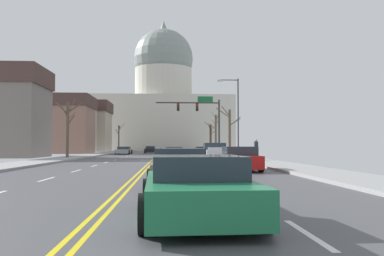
{
  "coord_description": "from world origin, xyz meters",
  "views": [
    {
      "loc": [
        1.35,
        -35.53,
        1.38
      ],
      "look_at": [
        4.96,
        26.9,
        3.95
      ],
      "focal_mm": 38.14,
      "sensor_mm": 36.0,
      "label": 1
    }
  ],
  "objects_px": {
    "sedan_near_00": "(202,152)",
    "sedan_near_01": "(174,153)",
    "signal_gantry": "(202,113)",
    "street_lamp_right": "(235,111)",
    "sedan_near_06": "(197,189)",
    "bicycle_parked": "(253,156)",
    "sedan_near_03": "(172,157)",
    "sedan_oncoming_00": "(124,151)",
    "pedestrian_00": "(256,148)",
    "pickup_truck_near_02": "(215,153)",
    "sedan_near_05": "(179,168)",
    "sedan_oncoming_01": "(150,150)",
    "sedan_near_04": "(239,159)"
  },
  "relations": [
    {
      "from": "sedan_near_05",
      "to": "bicycle_parked",
      "type": "bearing_deg",
      "value": 70.6
    },
    {
      "from": "street_lamp_right",
      "to": "pedestrian_00",
      "type": "bearing_deg",
      "value": -84.33
    },
    {
      "from": "sedan_near_01",
      "to": "sedan_oncoming_01",
      "type": "xyz_separation_m",
      "value": [
        -3.54,
        28.33,
        -0.0
      ]
    },
    {
      "from": "sedan_near_03",
      "to": "pedestrian_00",
      "type": "relative_size",
      "value": 2.51
    },
    {
      "from": "sedan_near_00",
      "to": "sedan_near_01",
      "type": "relative_size",
      "value": 1.04
    },
    {
      "from": "sedan_oncoming_01",
      "to": "bicycle_parked",
      "type": "bearing_deg",
      "value": -74.89
    },
    {
      "from": "sedan_near_01",
      "to": "sedan_near_00",
      "type": "bearing_deg",
      "value": 61.3
    },
    {
      "from": "sedan_near_00",
      "to": "sedan_oncoming_01",
      "type": "distance_m",
      "value": 23.22
    },
    {
      "from": "pedestrian_00",
      "to": "bicycle_parked",
      "type": "distance_m",
      "value": 1.15
    },
    {
      "from": "signal_gantry",
      "to": "sedan_oncoming_00",
      "type": "xyz_separation_m",
      "value": [
        -10.61,
        9.85,
        -4.74
      ]
    },
    {
      "from": "sedan_near_03",
      "to": "sedan_near_00",
      "type": "bearing_deg",
      "value": 78.72
    },
    {
      "from": "pickup_truck_near_02",
      "to": "bicycle_parked",
      "type": "distance_m",
      "value": 3.81
    },
    {
      "from": "pickup_truck_near_02",
      "to": "sedan_near_06",
      "type": "bearing_deg",
      "value": -97.3
    },
    {
      "from": "sedan_near_06",
      "to": "bicycle_parked",
      "type": "distance_m",
      "value": 25.48
    },
    {
      "from": "street_lamp_right",
      "to": "sedan_oncoming_01",
      "type": "height_order",
      "value": "street_lamp_right"
    },
    {
      "from": "sedan_near_05",
      "to": "sedan_near_01",
      "type": "bearing_deg",
      "value": 89.7
    },
    {
      "from": "bicycle_parked",
      "to": "signal_gantry",
      "type": "bearing_deg",
      "value": 98.68
    },
    {
      "from": "street_lamp_right",
      "to": "sedan_near_03",
      "type": "relative_size",
      "value": 1.8
    },
    {
      "from": "pickup_truck_near_02",
      "to": "sedan_near_04",
      "type": "bearing_deg",
      "value": -91.27
    },
    {
      "from": "signal_gantry",
      "to": "street_lamp_right",
      "type": "xyz_separation_m",
      "value": [
        2.48,
        -10.34,
        -0.53
      ]
    },
    {
      "from": "sedan_near_06",
      "to": "sedan_oncoming_01",
      "type": "relative_size",
      "value": 0.93
    },
    {
      "from": "pickup_truck_near_02",
      "to": "pedestrian_00",
      "type": "relative_size",
      "value": 3.14
    },
    {
      "from": "sedan_near_01",
      "to": "pedestrian_00",
      "type": "distance_m",
      "value": 9.87
    },
    {
      "from": "street_lamp_right",
      "to": "pickup_truck_near_02",
      "type": "height_order",
      "value": "street_lamp_right"
    },
    {
      "from": "sedan_near_04",
      "to": "sedan_oncoming_01",
      "type": "relative_size",
      "value": 0.92
    },
    {
      "from": "sedan_near_04",
      "to": "sedan_near_06",
      "type": "bearing_deg",
      "value": -102.98
    },
    {
      "from": "sedan_near_03",
      "to": "sedan_oncoming_00",
      "type": "height_order",
      "value": "sedan_near_03"
    },
    {
      "from": "sedan_near_01",
      "to": "bicycle_parked",
      "type": "relative_size",
      "value": 2.49
    },
    {
      "from": "sedan_near_00",
      "to": "sedan_oncoming_01",
      "type": "bearing_deg",
      "value": 107.32
    },
    {
      "from": "signal_gantry",
      "to": "bicycle_parked",
      "type": "xyz_separation_m",
      "value": [
        2.7,
        -17.71,
        -4.78
      ]
    },
    {
      "from": "pedestrian_00",
      "to": "sedan_near_01",
      "type": "bearing_deg",
      "value": 132.91
    },
    {
      "from": "street_lamp_right",
      "to": "pickup_truck_near_02",
      "type": "distance_m",
      "value": 6.74
    },
    {
      "from": "sedan_near_05",
      "to": "bicycle_parked",
      "type": "height_order",
      "value": "sedan_near_05"
    },
    {
      "from": "signal_gantry",
      "to": "sedan_near_00",
      "type": "relative_size",
      "value": 1.73
    },
    {
      "from": "sedan_near_04",
      "to": "sedan_oncoming_00",
      "type": "bearing_deg",
      "value": 104.95
    },
    {
      "from": "sedan_near_03",
      "to": "sedan_near_04",
      "type": "bearing_deg",
      "value": -63.3
    },
    {
      "from": "pickup_truck_near_02",
      "to": "sedan_near_05",
      "type": "xyz_separation_m",
      "value": [
        -3.66,
        -20.86,
        -0.12
      ]
    },
    {
      "from": "sedan_near_01",
      "to": "pedestrian_00",
      "type": "relative_size",
      "value": 2.56
    },
    {
      "from": "signal_gantry",
      "to": "pickup_truck_near_02",
      "type": "relative_size",
      "value": 1.46
    },
    {
      "from": "sedan_near_05",
      "to": "sedan_oncoming_01",
      "type": "bearing_deg",
      "value": 93.56
    },
    {
      "from": "sedan_near_00",
      "to": "sedan_oncoming_00",
      "type": "relative_size",
      "value": 0.97
    },
    {
      "from": "sedan_near_01",
      "to": "sedan_oncoming_00",
      "type": "relative_size",
      "value": 0.93
    },
    {
      "from": "sedan_near_04",
      "to": "bicycle_parked",
      "type": "relative_size",
      "value": 2.45
    },
    {
      "from": "sedan_near_01",
      "to": "sedan_near_06",
      "type": "distance_m",
      "value": 32.79
    },
    {
      "from": "street_lamp_right",
      "to": "sedan_near_06",
      "type": "distance_m",
      "value": 32.89
    },
    {
      "from": "sedan_oncoming_00",
      "to": "sedan_near_05",
      "type": "bearing_deg",
      "value": -81.45
    },
    {
      "from": "sedan_oncoming_00",
      "to": "sedan_near_06",
      "type": "bearing_deg",
      "value": -82.32
    },
    {
      "from": "sedan_near_05",
      "to": "sedan_near_03",
      "type": "bearing_deg",
      "value": 90.46
    },
    {
      "from": "sedan_near_03",
      "to": "sedan_oncoming_00",
      "type": "distance_m",
      "value": 32.18
    },
    {
      "from": "sedan_near_00",
      "to": "sedan_oncoming_01",
      "type": "height_order",
      "value": "sedan_near_00"
    }
  ]
}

